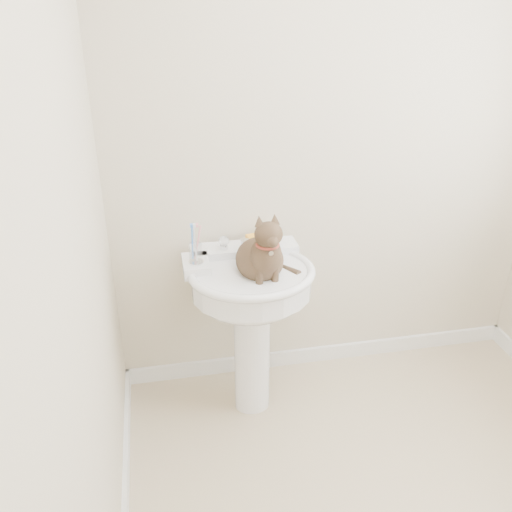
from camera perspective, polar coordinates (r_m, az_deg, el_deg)
wall_back at (r=2.65m, az=8.42°, el=11.44°), size 2.20×0.00×2.50m
wall_left at (r=1.50m, az=-19.01°, el=-1.89°), size 0.00×2.20×2.50m
baseboard_back at (r=3.17m, az=7.03°, el=-10.13°), size 2.20×0.02×0.09m
pedestal_sink at (r=2.51m, az=-0.53°, el=-4.30°), size 0.59×0.58×0.82m
faucet at (r=2.54m, az=-1.11°, el=1.56°), size 0.28×0.12×0.14m
soap_bar at (r=2.63m, az=0.00°, el=1.92°), size 0.10×0.07×0.03m
toothbrush_cup at (r=2.42m, az=-6.37°, el=0.33°), size 0.07×0.07×0.18m
cat at (r=2.37m, az=0.62°, el=-0.02°), size 0.23×0.29×0.43m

